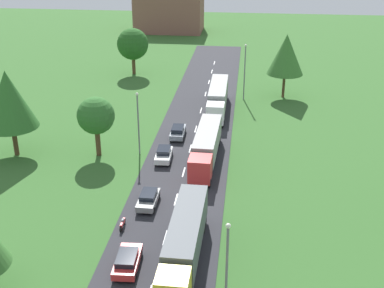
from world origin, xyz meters
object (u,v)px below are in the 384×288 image
(truck_second, at_px, (206,145))
(lamppost_second, at_px, (138,120))
(tree_ash, at_px, (133,44))
(tree_maple, at_px, (286,54))
(motorcycle_courier, at_px, (123,223))
(truck_third, at_px, (218,97))
(car_fourth, at_px, (164,154))
(lamppost_third, at_px, (245,69))
(tree_birch, at_px, (96,116))
(distant_building, at_px, (169,13))
(car_second, at_px, (127,261))
(car_fifth, at_px, (178,131))
(lamppost_lead, at_px, (227,270))
(tree_oak, at_px, (9,100))
(car_third, at_px, (148,199))
(truck_lead, at_px, (185,241))

(truck_second, relative_size, lamppost_second, 1.76)
(tree_ash, bearing_deg, tree_maple, -21.35)
(lamppost_second, bearing_deg, motorcycle_courier, -83.60)
(tree_maple, bearing_deg, truck_third, -142.67)
(car_fourth, xyz_separation_m, lamppost_third, (9.02, 23.68, 4.10))
(truck_third, relative_size, tree_birch, 1.91)
(motorcycle_courier, distance_m, distant_building, 91.28)
(motorcycle_courier, bearing_deg, truck_second, 66.92)
(car_second, distance_m, tree_ash, 58.19)
(car_fifth, height_order, tree_maple, tree_maple)
(tree_ash, bearing_deg, lamppost_lead, -71.85)
(car_fifth, bearing_deg, tree_oak, -158.37)
(car_third, xyz_separation_m, lamppost_lead, (8.56, -15.36, 3.87))
(lamppost_lead, height_order, tree_maple, tree_maple)
(truck_lead, xyz_separation_m, truck_second, (0.06, 19.77, -0.15))
(motorcycle_courier, xyz_separation_m, lamppost_second, (-1.85, 16.46, 3.88))
(motorcycle_courier, bearing_deg, tree_ash, 101.27)
(truck_lead, distance_m, tree_maple, 46.38)
(truck_third, distance_m, lamppost_third, 7.47)
(tree_birch, bearing_deg, lamppost_third, 53.15)
(truck_lead, distance_m, tree_ash, 58.00)
(car_third, bearing_deg, truck_lead, -61.52)
(truck_third, height_order, motorcycle_courier, truck_third)
(car_third, xyz_separation_m, tree_oak, (-18.39, 10.15, 6.33))
(car_third, relative_size, lamppost_lead, 0.50)
(truck_second, relative_size, distant_building, 0.83)
(car_fifth, distance_m, tree_ash, 31.80)
(truck_lead, relative_size, lamppost_second, 1.79)
(truck_lead, xyz_separation_m, car_fifth, (-4.28, 26.54, -1.36))
(truck_second, distance_m, lamppost_second, 8.75)
(tree_oak, relative_size, tree_ash, 1.26)
(car_fifth, relative_size, tree_oak, 0.42)
(truck_third, relative_size, tree_oak, 1.34)
(lamppost_third, relative_size, tree_oak, 0.84)
(tree_maple, xyz_separation_m, distant_building, (-26.39, 50.30, -2.44))
(lamppost_lead, height_order, lamppost_second, lamppost_lead)
(truck_third, xyz_separation_m, lamppost_second, (-8.55, -16.22, 2.25))
(tree_ash, xyz_separation_m, distant_building, (0.58, 39.76, -0.98))
(car_third, height_order, lamppost_third, lamppost_third)
(truck_lead, bearing_deg, car_third, 118.48)
(tree_maple, relative_size, distant_building, 0.61)
(truck_second, distance_m, car_fourth, 5.19)
(lamppost_lead, xyz_separation_m, tree_birch, (-16.90, 26.55, 0.44))
(truck_third, distance_m, tree_maple, 13.62)
(tree_ash, bearing_deg, truck_third, -47.28)
(car_second, height_order, lamppost_lead, lamppost_lead)
(truck_second, xyz_separation_m, tree_oak, (-23.27, -0.74, 5.07))
(distant_building, bearing_deg, tree_ash, -90.83)
(truck_second, distance_m, car_third, 12.00)
(car_third, distance_m, lamppost_second, 13.12)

